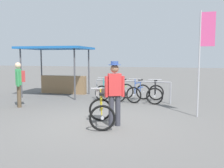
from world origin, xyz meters
TOP-DOWN VIEW (x-y plane):
  - ground_plane at (0.00, 0.00)m, footprint 80.00×80.00m
  - bike_rack_rail at (0.10, 3.64)m, footprint 3.20×0.26m
  - racked_bike_teal at (-1.04, 3.89)m, footprint 0.79×1.16m
  - racked_bike_lime at (-0.34, 3.85)m, footprint 0.76×1.14m
  - racked_bike_blue at (0.36, 3.80)m, footprint 0.86×1.20m
  - racked_bike_black at (1.06, 3.76)m, footprint 0.74×1.13m
  - featured_bicycle at (0.11, -0.14)m, footprint 1.02×1.26m
  - person_with_featured_bike at (0.48, -0.14)m, footprint 0.48×0.33m
  - pedestrian_with_backpack at (-3.60, 1.33)m, footprint 0.46×0.47m
  - market_stall at (-3.69, 4.53)m, footprint 3.21×2.45m
  - banner_flag at (2.76, 1.61)m, footprint 0.45×0.05m

SIDE VIEW (x-z plane):
  - ground_plane at x=0.00m, z-range 0.00..0.00m
  - racked_bike_lime at x=-0.34m, z-range -0.12..0.85m
  - racked_bike_teal at x=-1.04m, z-range -0.12..0.85m
  - racked_bike_black at x=1.06m, z-range -0.12..0.85m
  - racked_bike_blue at x=0.36m, z-range -0.12..0.85m
  - featured_bicycle at x=0.11m, z-range -0.04..0.93m
  - bike_rack_rail at x=0.10m, z-range 0.23..1.10m
  - pedestrian_with_backpack at x=-3.60m, z-range 0.12..1.76m
  - person_with_featured_bike at x=0.48m, z-range 0.09..1.81m
  - market_stall at x=-3.69m, z-range 0.24..2.54m
  - banner_flag at x=2.76m, z-range 0.63..3.83m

